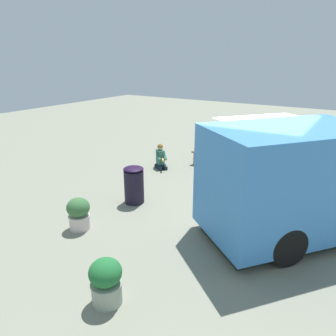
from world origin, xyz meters
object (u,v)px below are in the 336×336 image
food_truck (311,183)px  planter_flowering_far (79,213)px  person_customer (160,159)px  planter_flowering_near (106,281)px  plaza_bench (206,151)px  trash_bin (134,185)px

food_truck → planter_flowering_far: food_truck is taller
person_customer → planter_flowering_near: size_ratio=1.09×
person_customer → plaza_bench: bearing=58.7°
planter_flowering_near → trash_bin: trash_bin is taller
planter_flowering_near → planter_flowering_far: planter_flowering_near is taller
food_truck → trash_bin: bearing=-168.4°
food_truck → planter_flowering_far: bearing=-148.8°
planter_flowering_near → plaza_bench: size_ratio=0.54×
planter_flowering_far → planter_flowering_near: bearing=-33.6°
food_truck → trash_bin: food_truck is taller
planter_flowering_far → plaza_bench: size_ratio=0.51×
planter_flowering_far → person_customer: bearing=99.9°
person_customer → planter_flowering_near: bearing=-63.9°
planter_flowering_near → person_customer: bearing=116.1°
person_customer → trash_bin: trash_bin is taller
food_truck → planter_flowering_far: (-4.44, -2.69, -0.78)m
person_customer → plaza_bench: person_customer is taller
food_truck → planter_flowering_near: (-2.27, -4.13, -0.76)m
food_truck → plaza_bench: size_ratio=3.42×
person_customer → plaza_bench: 1.93m
person_customer → planter_flowering_far: bearing=-80.1°
trash_bin → plaza_bench: bearing=89.9°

